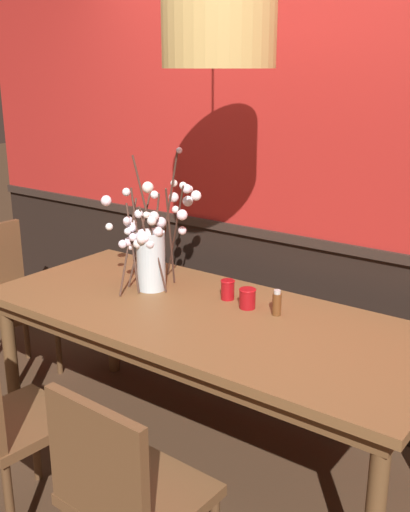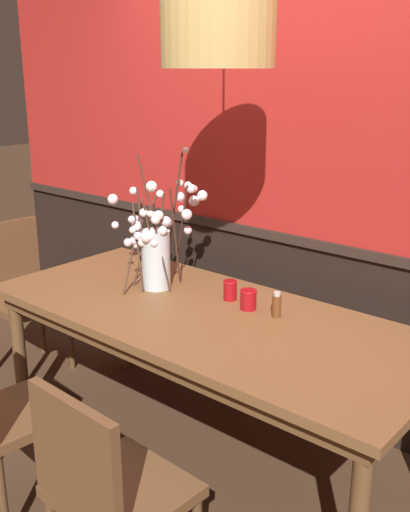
# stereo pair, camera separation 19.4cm
# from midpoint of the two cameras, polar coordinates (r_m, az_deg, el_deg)

# --- Properties ---
(ground_plane) EXTENTS (24.00, 24.00, 0.00)m
(ground_plane) POSITION_cam_midpoint_polar(r_m,az_deg,el_deg) (3.23, -1.81, -18.11)
(ground_plane) COLOR #4C3321
(back_wall) EXTENTS (4.67, 0.14, 2.93)m
(back_wall) POSITION_cam_midpoint_polar(r_m,az_deg,el_deg) (3.27, 6.02, 9.89)
(back_wall) COLOR black
(back_wall) RESTS_ON ground
(dining_table) EXTENTS (2.19, 0.94, 0.78)m
(dining_table) POSITION_cam_midpoint_polar(r_m,az_deg,el_deg) (2.88, -1.94, -6.76)
(dining_table) COLOR brown
(dining_table) RESTS_ON ground
(chair_head_west_end) EXTENTS (0.43, 0.44, 0.95)m
(chair_head_west_end) POSITION_cam_midpoint_polar(r_m,az_deg,el_deg) (3.99, -19.48, -3.44)
(chair_head_west_end) COLOR brown
(chair_head_west_end) RESTS_ON ground
(chair_far_side_right) EXTENTS (0.47, 0.41, 0.96)m
(chair_far_side_right) POSITION_cam_midpoint_polar(r_m,az_deg,el_deg) (3.48, 12.04, -5.80)
(chair_far_side_right) COLOR brown
(chair_far_side_right) RESTS_ON ground
(chair_near_side_right) EXTENTS (0.46, 0.42, 0.89)m
(chair_near_side_right) POSITION_cam_midpoint_polar(r_m,az_deg,el_deg) (2.21, -10.19, -20.99)
(chair_near_side_right) COLOR brown
(chair_near_side_right) RESTS_ON ground
(chair_far_side_left) EXTENTS (0.46, 0.40, 0.89)m
(chair_far_side_left) POSITION_cam_midpoint_polar(r_m,az_deg,el_deg) (3.79, 2.23, -3.74)
(chair_far_side_left) COLOR brown
(chair_far_side_left) RESTS_ON ground
(chair_near_side_left) EXTENTS (0.44, 0.44, 0.98)m
(chair_near_side_left) POSITION_cam_midpoint_polar(r_m,az_deg,el_deg) (2.69, -20.70, -13.60)
(chair_near_side_left) COLOR brown
(chair_near_side_left) RESTS_ON ground
(vase_with_blossoms) EXTENTS (0.43, 0.45, 0.71)m
(vase_with_blossoms) POSITION_cam_midpoint_polar(r_m,az_deg,el_deg) (3.10, -6.85, 0.76)
(vase_with_blossoms) COLOR silver
(vase_with_blossoms) RESTS_ON dining_table
(candle_holder_nearer_center) EXTENTS (0.08, 0.08, 0.10)m
(candle_holder_nearer_center) POSITION_cam_midpoint_polar(r_m,az_deg,el_deg) (2.88, 2.08, -4.02)
(candle_holder_nearer_center) COLOR #9E0F14
(candle_holder_nearer_center) RESTS_ON dining_table
(candle_holder_nearer_edge) EXTENTS (0.07, 0.07, 0.10)m
(candle_holder_nearer_edge) POSITION_cam_midpoint_polar(r_m,az_deg,el_deg) (2.99, 0.28, -3.19)
(candle_holder_nearer_edge) COLOR #9E0F14
(candle_holder_nearer_edge) RESTS_ON dining_table
(condiment_bottle) EXTENTS (0.04, 0.04, 0.12)m
(condiment_bottle) POSITION_cam_midpoint_polar(r_m,az_deg,el_deg) (2.81, 4.79, -4.47)
(condiment_bottle) COLOR brown
(condiment_bottle) RESTS_ON dining_table
(pendant_lamp) EXTENTS (0.47, 0.47, 1.06)m
(pendant_lamp) POSITION_cam_midpoint_polar(r_m,az_deg,el_deg) (2.60, -0.95, 20.25)
(pendant_lamp) COLOR tan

